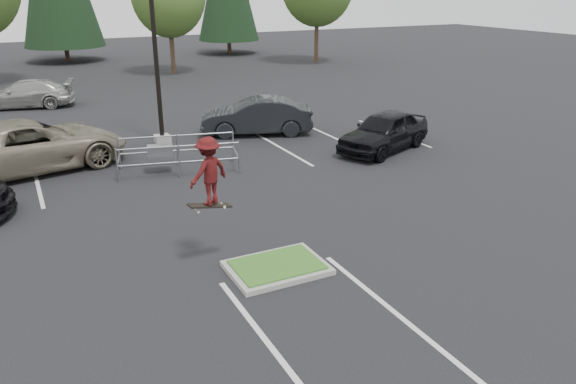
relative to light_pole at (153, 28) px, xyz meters
name	(u,v)px	position (x,y,z in m)	size (l,w,h in m)	color
ground	(277,270)	(-0.50, -12.00, -4.56)	(120.00, 120.00, 0.00)	black
grass_median	(277,267)	(-0.50, -12.00, -4.48)	(2.20, 1.60, 0.16)	#9C9991
stall_lines	(154,196)	(-1.85, -5.98, -4.56)	(22.62, 17.60, 0.01)	silver
light_pole	(153,28)	(0.00, 0.00, 0.00)	(0.70, 0.60, 10.12)	#9C9991
cart_corral	(164,152)	(-0.91, -3.89, -3.83)	(4.29, 2.35, 1.15)	gray
skateboarder	(208,172)	(-1.70, -11.00, -2.30)	(1.15, 0.93, 1.71)	black
car_l_tan	(30,146)	(-5.00, -1.60, -3.67)	(2.94, 6.38, 1.77)	#79705C
car_r_charc	(256,116)	(4.00, -0.50, -3.78)	(1.65, 4.74, 1.56)	black
car_r_black	(385,131)	(7.50, -5.00, -3.79)	(1.80, 4.49, 1.53)	black
car_far_silver	(26,94)	(-4.56, 10.00, -3.85)	(1.98, 4.87, 1.41)	#9E9E99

